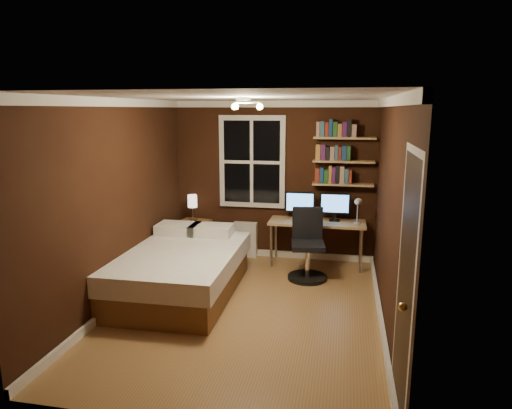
% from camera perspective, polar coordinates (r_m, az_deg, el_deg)
% --- Properties ---
extents(floor, '(4.20, 4.20, 0.00)m').
position_cam_1_polar(floor, '(5.65, -1.24, -12.98)').
color(floor, brown).
rests_on(floor, ground).
extents(wall_back, '(3.20, 0.04, 2.50)m').
position_cam_1_polar(wall_back, '(7.28, 2.27, 2.96)').
color(wall_back, black).
rests_on(wall_back, ground).
extents(wall_left, '(0.04, 4.20, 2.50)m').
position_cam_1_polar(wall_left, '(5.80, -16.91, 0.17)').
color(wall_left, black).
rests_on(wall_left, ground).
extents(wall_right, '(0.04, 4.20, 2.50)m').
position_cam_1_polar(wall_right, '(5.16, 16.34, -1.22)').
color(wall_right, black).
rests_on(wall_right, ground).
extents(ceiling, '(3.20, 4.20, 0.02)m').
position_cam_1_polar(ceiling, '(5.13, -1.36, 13.26)').
color(ceiling, white).
rests_on(ceiling, wall_back).
extents(window, '(1.06, 0.06, 1.46)m').
position_cam_1_polar(window, '(7.27, -0.49, 5.34)').
color(window, silver).
rests_on(window, wall_back).
extents(door, '(0.03, 0.82, 2.05)m').
position_cam_1_polar(door, '(3.74, 18.02, -9.86)').
color(door, black).
rests_on(door, ground).
extents(door_knob, '(0.06, 0.06, 0.06)m').
position_cam_1_polar(door_knob, '(3.47, 17.90, -12.04)').
color(door_knob, gold).
rests_on(door_knob, door).
extents(ceiling_fixture, '(0.44, 0.44, 0.18)m').
position_cam_1_polar(ceiling_fixture, '(5.03, -1.61, 12.15)').
color(ceiling_fixture, beige).
rests_on(ceiling_fixture, ceiling).
extents(bookshelf_lower, '(0.92, 0.22, 0.03)m').
position_cam_1_polar(bookshelf_lower, '(7.08, 10.79, 2.50)').
color(bookshelf_lower, '#AC8253').
rests_on(bookshelf_lower, wall_back).
extents(books_row_lower, '(0.54, 0.16, 0.23)m').
position_cam_1_polar(books_row_lower, '(7.06, 10.83, 3.54)').
color(books_row_lower, maroon).
rests_on(books_row_lower, bookshelf_lower).
extents(bookshelf_middle, '(0.92, 0.22, 0.03)m').
position_cam_1_polar(bookshelf_middle, '(7.03, 10.90, 5.32)').
color(bookshelf_middle, '#AC8253').
rests_on(bookshelf_middle, wall_back).
extents(books_row_middle, '(0.48, 0.16, 0.23)m').
position_cam_1_polar(books_row_middle, '(7.02, 10.94, 6.37)').
color(books_row_middle, navy).
rests_on(books_row_middle, bookshelf_middle).
extents(bookshelf_upper, '(0.92, 0.22, 0.03)m').
position_cam_1_polar(bookshelf_upper, '(7.00, 11.01, 8.16)').
color(bookshelf_upper, '#AC8253').
rests_on(bookshelf_upper, wall_back).
extents(books_row_upper, '(0.54, 0.16, 0.23)m').
position_cam_1_polar(books_row_upper, '(7.00, 11.05, 9.23)').
color(books_row_upper, '#245424').
rests_on(books_row_upper, bookshelf_upper).
extents(bed, '(1.57, 2.17, 0.73)m').
position_cam_1_polar(bed, '(6.10, -9.87, -8.07)').
color(bed, brown).
rests_on(bed, ground).
extents(nightstand, '(0.55, 0.55, 0.59)m').
position_cam_1_polar(nightstand, '(7.56, -7.82, -4.24)').
color(nightstand, brown).
rests_on(nightstand, ground).
extents(bedside_lamp, '(0.15, 0.15, 0.44)m').
position_cam_1_polar(bedside_lamp, '(7.43, -7.93, -0.46)').
color(bedside_lamp, white).
rests_on(bedside_lamp, nightstand).
extents(radiator, '(0.38, 0.13, 0.57)m').
position_cam_1_polar(radiator, '(7.47, -1.34, -4.39)').
color(radiator, silver).
rests_on(radiator, ground).
extents(desk, '(1.46, 0.55, 0.69)m').
position_cam_1_polar(desk, '(7.04, 7.63, -2.57)').
color(desk, '#AC8253').
rests_on(desk, ground).
extents(monitor_left, '(0.46, 0.12, 0.43)m').
position_cam_1_polar(monitor_left, '(7.07, 5.51, -0.15)').
color(monitor_left, black).
rests_on(monitor_left, desk).
extents(monitor_right, '(0.46, 0.12, 0.43)m').
position_cam_1_polar(monitor_right, '(7.04, 9.83, -0.32)').
color(monitor_right, black).
rests_on(monitor_right, desk).
extents(desk_lamp, '(0.14, 0.32, 0.44)m').
position_cam_1_polar(desk_lamp, '(6.85, 12.59, -0.75)').
color(desk_lamp, silver).
rests_on(desk_lamp, desk).
extents(office_chair, '(0.55, 0.55, 1.01)m').
position_cam_1_polar(office_chair, '(6.54, 6.46, -5.94)').
color(office_chair, black).
rests_on(office_chair, ground).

